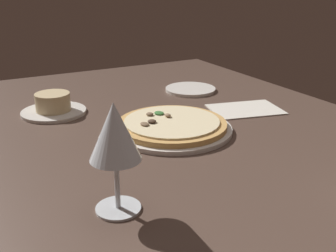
{
  "coord_description": "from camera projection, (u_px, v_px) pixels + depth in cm",
  "views": [
    {
      "loc": [
        -67.36,
        35.16,
        37.49
      ],
      "look_at": [
        3.71,
        -2.96,
        7.0
      ],
      "focal_mm": 43.24,
      "sensor_mm": 36.0,
      "label": 1
    }
  ],
  "objects": [
    {
      "name": "side_plate",
      "position": [
        190.0,
        89.0,
        1.23
      ],
      "size": [
        15.21,
        15.21,
        0.9
      ],
      "primitive_type": "cylinder",
      "color": "silver",
      "rests_on": "dining_table"
    },
    {
      "name": "wine_glass_far",
      "position": [
        115.0,
        136.0,
        0.57
      ],
      "size": [
        7.61,
        7.61,
        17.02
      ],
      "color": "silver",
      "rests_on": "dining_table"
    },
    {
      "name": "ramekin_on_saucer",
      "position": [
        53.0,
        106.0,
        1.03
      ],
      "size": [
        16.31,
        16.31,
        5.3
      ],
      "color": "silver",
      "rests_on": "dining_table"
    },
    {
      "name": "paper_menu",
      "position": [
        245.0,
        109.0,
        1.06
      ],
      "size": [
        16.42,
        20.49,
        0.3
      ],
      "primitive_type": "cube",
      "rotation": [
        0.0,
        0.0,
        -0.23
      ],
      "color": "silver",
      "rests_on": "dining_table"
    },
    {
      "name": "dining_table",
      "position": [
        164.0,
        157.0,
        0.84
      ],
      "size": [
        150.0,
        110.0,
        4.0
      ],
      "primitive_type": "cube",
      "color": "brown",
      "rests_on": "ground"
    },
    {
      "name": "pizza_main",
      "position": [
        172.0,
        126.0,
        0.91
      ],
      "size": [
        27.24,
        27.24,
        3.37
      ],
      "color": "silver",
      "rests_on": "dining_table"
    }
  ]
}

